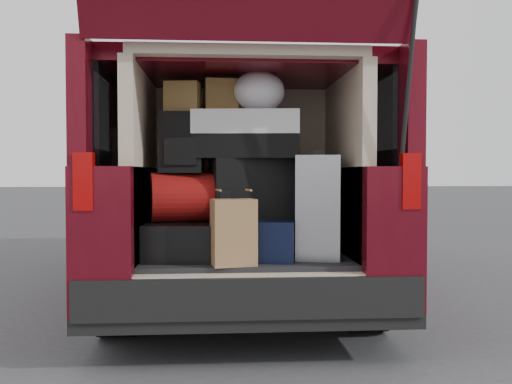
# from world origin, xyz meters

# --- Properties ---
(ground) EXTENTS (80.00, 80.00, 0.00)m
(ground) POSITION_xyz_m (0.00, 0.00, 0.00)
(ground) COLOR #38383B
(ground) RESTS_ON ground
(minivan) EXTENTS (1.90, 5.35, 2.77)m
(minivan) POSITION_xyz_m (0.00, 1.86, 0.91)
(minivan) COLOR black
(minivan) RESTS_ON ground
(load_floor) EXTENTS (1.24, 1.05, 0.55)m
(load_floor) POSITION_xyz_m (0.00, 0.28, 0.28)
(load_floor) COLOR black
(load_floor) RESTS_ON ground
(black_hardshell) EXTENTS (0.43, 0.57, 0.22)m
(black_hardshell) POSITION_xyz_m (-0.39, 0.13, 0.66)
(black_hardshell) COLOR black
(black_hardshell) RESTS_ON load_floor
(navy_hardshell) EXTENTS (0.53, 0.61, 0.24)m
(navy_hardshell) POSITION_xyz_m (0.08, 0.12, 0.67)
(navy_hardshell) COLOR black
(navy_hardshell) RESTS_ON load_floor
(silver_roller) EXTENTS (0.33, 0.45, 0.62)m
(silver_roller) POSITION_xyz_m (0.44, 0.10, 0.86)
(silver_roller) COLOR silver
(silver_roller) RESTS_ON load_floor
(kraft_bag) EXTENTS (0.26, 0.20, 0.37)m
(kraft_bag) POSITION_xyz_m (-0.09, -0.18, 0.73)
(kraft_bag) COLOR #A3764A
(kraft_bag) RESTS_ON load_floor
(red_duffel) EXTENTS (0.50, 0.38, 0.30)m
(red_duffel) POSITION_xyz_m (-0.35, 0.15, 0.92)
(red_duffel) COLOR maroon
(red_duffel) RESTS_ON black_hardshell
(black_soft_case) EXTENTS (0.55, 0.39, 0.37)m
(black_soft_case) POSITION_xyz_m (0.05, 0.19, 0.97)
(black_soft_case) COLOR black
(black_soft_case) RESTS_ON navy_hardshell
(backpack) EXTENTS (0.27, 0.17, 0.37)m
(backpack) POSITION_xyz_m (-0.39, 0.13, 1.25)
(backpack) COLOR black
(backpack) RESTS_ON red_duffel
(twotone_duffel) EXTENTS (0.67, 0.39, 0.29)m
(twotone_duffel) POSITION_xyz_m (0.00, 0.17, 1.30)
(twotone_duffel) COLOR silver
(twotone_duffel) RESTS_ON black_soft_case
(grocery_sack_lower) EXTENTS (0.23, 0.20, 0.19)m
(grocery_sack_lower) POSITION_xyz_m (-0.39, 0.19, 1.52)
(grocery_sack_lower) COLOR brown
(grocery_sack_lower) RESTS_ON backpack
(grocery_sack_upper) EXTENTS (0.22, 0.19, 0.21)m
(grocery_sack_upper) POSITION_xyz_m (-0.15, 0.26, 1.55)
(grocery_sack_upper) COLOR brown
(grocery_sack_upper) RESTS_ON twotone_duffel
(plastic_bag_center) EXTENTS (0.33, 0.31, 0.26)m
(plastic_bag_center) POSITION_xyz_m (0.08, 0.21, 1.57)
(plastic_bag_center) COLOR white
(plastic_bag_center) RESTS_ON twotone_duffel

